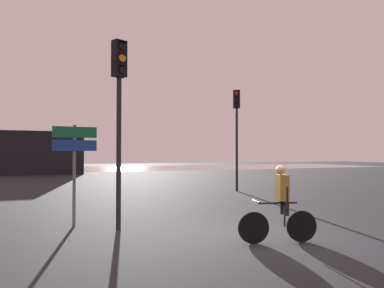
# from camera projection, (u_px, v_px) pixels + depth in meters

# --- Properties ---
(ground_plane) EXTENTS (120.00, 120.00, 0.00)m
(ground_plane) POSITION_uv_depth(u_px,v_px,m) (254.00, 236.00, 8.46)
(ground_plane) COLOR black
(water_strip) EXTENTS (80.00, 16.00, 0.01)m
(water_strip) POSITION_uv_depth(u_px,v_px,m) (82.00, 169.00, 44.32)
(water_strip) COLOR #9E937F
(water_strip) RESTS_ON ground
(distant_building) EXTENTS (10.37, 4.00, 3.77)m
(distant_building) POSITION_uv_depth(u_px,v_px,m) (20.00, 153.00, 32.79)
(distant_building) COLOR black
(distant_building) RESTS_ON ground
(traffic_light_far_right) EXTENTS (0.40, 0.42, 5.00)m
(traffic_light_far_right) POSITION_uv_depth(u_px,v_px,m) (237.00, 121.00, 18.47)
(traffic_light_far_right) COLOR black
(traffic_light_far_right) RESTS_ON ground
(traffic_light_near_left) EXTENTS (0.39, 0.41, 4.65)m
(traffic_light_near_left) POSITION_uv_depth(u_px,v_px,m) (119.00, 98.00, 9.20)
(traffic_light_near_left) COLOR black
(traffic_light_near_left) RESTS_ON ground
(direction_sign_post) EXTENTS (1.10, 0.16, 2.60)m
(direction_sign_post) POSITION_uv_depth(u_px,v_px,m) (75.00, 156.00, 9.56)
(direction_sign_post) COLOR slate
(direction_sign_post) RESTS_ON ground
(cyclist) EXTENTS (1.67, 0.56, 1.62)m
(cyclist) POSITION_uv_depth(u_px,v_px,m) (281.00, 203.00, 7.82)
(cyclist) COLOR black
(cyclist) RESTS_ON ground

